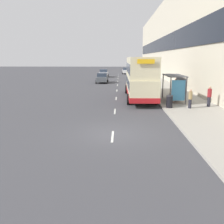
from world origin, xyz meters
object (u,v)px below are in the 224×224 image
car_0 (102,78)px  litter_bin (169,101)px  double_decker_bus_near (140,77)px  pedestrian_4 (158,88)px  pedestrian_at_shelter (176,89)px  pedestrian_1 (176,86)px  pedestrian_2 (190,99)px  pedestrian_3 (209,96)px  bus_shelter (176,83)px  car_1 (126,71)px  car_2 (104,73)px

car_0 → litter_bin: car_0 is taller
double_decker_bus_near → pedestrian_4: double_decker_bus_near is taller
pedestrian_at_shelter → pedestrian_1: 2.08m
pedestrian_4 → pedestrian_2: bearing=-75.7°
pedestrian_3 → car_0: bearing=116.1°
bus_shelter → litter_bin: (-1.22, -3.23, -1.21)m
double_decker_bus_near → car_1: 41.62m
pedestrian_3 → car_1: bearing=97.4°
pedestrian_2 → pedestrian_3: 1.99m
car_1 → pedestrian_1: bearing=-83.2°
double_decker_bus_near → pedestrian_4: size_ratio=6.34×
bus_shelter → pedestrian_1: (0.93, 4.46, -0.78)m
car_0 → pedestrian_4: pedestrian_4 is taller
pedestrian_2 → litter_bin: 1.68m
car_1 → car_0: bearing=-100.7°
car_1 → litter_bin: (2.57, -47.16, -0.18)m
pedestrian_at_shelter → pedestrian_3: pedestrian_3 is taller
car_2 → pedestrian_at_shelter: pedestrian_at_shelter is taller
pedestrian_at_shelter → car_1: bearing=96.0°
double_decker_bus_near → litter_bin: size_ratio=10.97×
car_1 → pedestrian_2: (4.21, -47.36, 0.11)m
car_2 → pedestrian_3: (11.25, -34.73, 0.16)m
car_0 → pedestrian_3: 24.36m
car_0 → pedestrian_1: pedestrian_1 is taller
car_0 → car_1: size_ratio=0.95×
car_2 → pedestrian_4: pedestrian_4 is taller
car_1 → pedestrian_3: size_ratio=2.57×
pedestrian_2 → litter_bin: (-1.65, 0.20, -0.28)m
bus_shelter → litter_bin: 3.65m
double_decker_bus_near → pedestrian_2: size_ratio=7.25×
double_decker_bus_near → pedestrian_2: bearing=-57.2°
pedestrian_1 → pedestrian_4: pedestrian_1 is taller
car_2 → litter_bin: size_ratio=4.10×
double_decker_bus_near → car_2: size_ratio=2.67×
car_0 → litter_bin: 23.62m
car_0 → car_1: 25.11m
car_1 → litter_bin: 47.23m
pedestrian_1 → pedestrian_4: size_ratio=1.03×
pedestrian_3 → pedestrian_4: size_ratio=0.96×
car_0 → car_1: bearing=-100.7°
bus_shelter → double_decker_bus_near: (-3.30, 2.34, 0.41)m
double_decker_bus_near → pedestrian_at_shelter: 4.05m
double_decker_bus_near → pedestrian_4: bearing=22.9°
car_2 → pedestrian_2: bearing=104.9°
bus_shelter → litter_bin: size_ratio=4.00×
pedestrian_1 → pedestrian_2: size_ratio=1.17×
car_0 → pedestrian_4: size_ratio=2.35×
pedestrian_4 → litter_bin: (0.04, -6.43, -0.40)m
pedestrian_1 → pedestrian_2: pedestrian_1 is taller
pedestrian_1 → pedestrian_4: 2.53m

